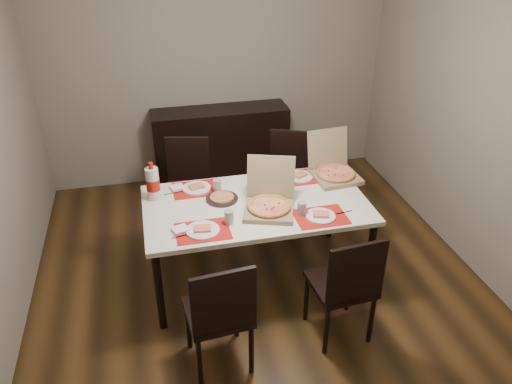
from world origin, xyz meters
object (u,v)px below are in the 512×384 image
chair_near_left (220,312)px  soda_bottle (153,184)px  chair_near_right (346,284)px  chair_far_right (289,174)px  pizza_box_center (269,203)px  sideboard (221,147)px  dip_bowl (253,187)px  chair_far_left (188,182)px  dining_table (256,210)px

chair_near_left → soda_bottle: soda_bottle is taller
chair_near_right → chair_far_right: bearing=87.3°
pizza_box_center → sideboard: bearing=92.0°
sideboard → dip_bowl: size_ratio=12.37×
sideboard → chair_far_left: bearing=-118.9°
dining_table → chair_far_right: chair_far_right is taller
chair_far_left → dip_bowl: bearing=-54.1°
sideboard → soda_bottle: (-0.81, -1.52, 0.44)m
chair_near_left → chair_far_right: (1.00, 1.77, 0.00)m
pizza_box_center → chair_far_right: bearing=64.8°
chair_far_left → chair_near_right: bearing=-62.5°
chair_near_left → chair_far_right: size_ratio=1.00×
dining_table → soda_bottle: soda_bottle is taller
sideboard → chair_near_left: 2.74m
chair_near_right → chair_far_left: (-0.92, 1.77, 0.00)m
chair_near_left → soda_bottle: bearing=105.9°
dining_table → chair_near_right: bearing=-61.6°
sideboard → dining_table: bearing=-90.3°
pizza_box_center → chair_near_right: bearing=-62.3°
chair_near_right → chair_far_left: same height
chair_near_right → pizza_box_center: size_ratio=1.79×
chair_near_left → dip_bowl: (0.49, 1.16, 0.25)m
sideboard → pizza_box_center: pizza_box_center is taller
chair_near_left → pizza_box_center: pizza_box_center is taller
chair_near_right → chair_far_left: size_ratio=1.00×
chair_near_right → chair_far_right: same height
soda_bottle → chair_far_left: bearing=63.5°
dining_table → chair_far_left: size_ratio=1.94×
chair_near_left → pizza_box_center: (0.54, 0.80, 0.30)m
chair_near_right → chair_far_left: 1.99m
chair_far_right → dip_bowl: size_ratio=7.67×
dining_table → chair_near_right: 0.98m
chair_far_left → pizza_box_center: 1.22m
chair_near_right → dining_table: bearing=118.4°
sideboard → chair_far_left: chair_far_left is taller
chair_near_left → dip_bowl: chair_near_left is taller
pizza_box_center → chair_far_left: bearing=117.4°
dining_table → pizza_box_center: bearing=-58.0°
chair_near_right → pizza_box_center: 0.87m
chair_far_left → chair_far_right: size_ratio=1.00×
chair_far_left → dip_bowl: (0.50, -0.69, 0.25)m
sideboard → dip_bowl: (0.02, -1.54, 0.31)m
chair_near_left → chair_near_right: same height
chair_far_right → dip_bowl: chair_far_right is taller
pizza_box_center → dip_bowl: pizza_box_center is taller
pizza_box_center → soda_bottle: 0.96m
chair_near_left → chair_far_left: same height
dining_table → chair_far_left: chair_far_left is taller
sideboard → dip_bowl: 1.58m
dining_table → chair_far_left: bearing=116.7°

